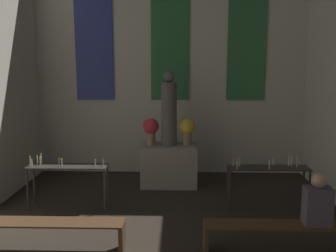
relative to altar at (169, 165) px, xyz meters
name	(u,v)px	position (x,y,z in m)	size (l,w,h in m)	color
wall_back	(170,56)	(0.00, 1.02, 2.35)	(6.52, 0.16, 5.53)	beige
altar	(169,165)	(0.00, 0.00, 0.00)	(1.19, 0.73, 0.89)	gray
statue	(169,111)	(0.00, 0.00, 1.18)	(0.33, 0.33, 1.58)	#5B5651
flower_vase_left	(151,129)	(-0.39, 0.00, 0.80)	(0.34, 0.34, 0.58)	#937A5B
flower_vase_right	(187,129)	(0.39, 0.00, 0.80)	(0.34, 0.34, 0.58)	#937A5B
candle_rack_left	(67,172)	(-1.81, -1.37, 0.24)	(1.44, 0.36, 1.00)	#332D28
candle_rack_right	(268,173)	(1.80, -1.37, 0.25)	(1.44, 0.36, 1.00)	#332D28
pew_back_left	(39,228)	(-1.77, -2.93, -0.11)	(2.42, 0.36, 0.43)	#4C331E
pew_back_right	(291,231)	(1.77, -2.93, -0.11)	(2.42, 0.36, 0.43)	#4C331E
person_seated	(318,202)	(2.11, -2.93, 0.32)	(0.36, 0.24, 0.74)	#564C56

